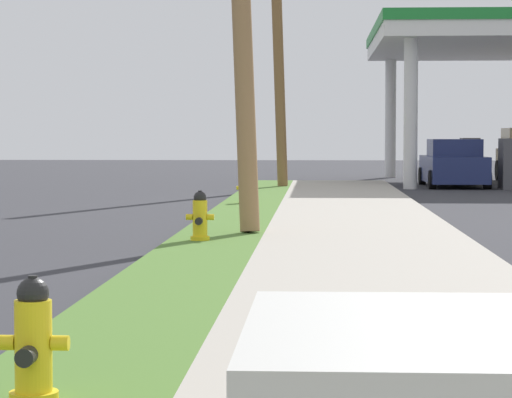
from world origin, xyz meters
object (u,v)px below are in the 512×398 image
fire_hydrant_second (200,219)px  utility_pole_background (277,25)px  fire_hydrant_nearest (33,347)px  fire_hydrant_third (245,189)px  car_navy_by_near_pump (454,165)px

fire_hydrant_second → utility_pole_background: size_ratio=0.08×
fire_hydrant_nearest → utility_pole_background: utility_pole_background is taller
fire_hydrant_nearest → fire_hydrant_third: same height
utility_pole_background → fire_hydrant_nearest: bearing=-90.8°
fire_hydrant_third → utility_pole_background: size_ratio=0.08×
car_navy_by_near_pump → fire_hydrant_second: bearing=-106.2°
fire_hydrant_third → car_navy_by_near_pump: car_navy_by_near_pump is taller
fire_hydrant_second → car_navy_by_near_pump: (6.22, 21.46, 0.28)m
fire_hydrant_third → utility_pole_background: bearing=87.1°
utility_pole_background → fire_hydrant_second: bearing=-91.6°
fire_hydrant_nearest → fire_hydrant_third: bearing=90.1°
fire_hydrant_nearest → fire_hydrant_third: 20.54m
fire_hydrant_second → fire_hydrant_third: (0.07, 9.86, 0.00)m
fire_hydrant_nearest → car_navy_by_near_pump: car_navy_by_near_pump is taller
fire_hydrant_nearest → fire_hydrant_second: bearing=90.5°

